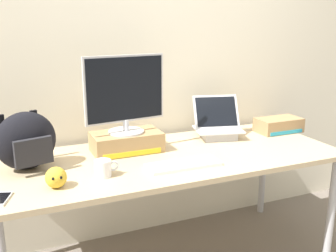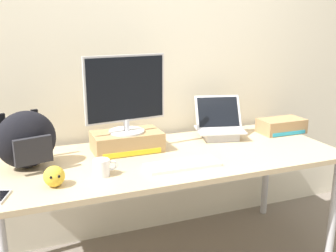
# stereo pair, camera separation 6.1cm
# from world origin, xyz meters

# --- Properties ---
(back_wall) EXTENTS (7.00, 0.10, 2.60)m
(back_wall) POSITION_xyz_m (0.00, 0.52, 1.30)
(back_wall) COLOR silver
(back_wall) RESTS_ON ground
(desk) EXTENTS (2.06, 0.84, 0.73)m
(desk) POSITION_xyz_m (0.00, 0.00, 0.67)
(desk) COLOR tan
(desk) RESTS_ON ground
(toner_box_yellow) EXTENTS (0.42, 0.24, 0.12)m
(toner_box_yellow) POSITION_xyz_m (-0.20, 0.17, 0.79)
(toner_box_yellow) COLOR #A88456
(toner_box_yellow) RESTS_ON desk
(desktop_monitor) EXTENTS (0.50, 0.22, 0.47)m
(desktop_monitor) POSITION_xyz_m (-0.20, 0.17, 1.09)
(desktop_monitor) COLOR silver
(desktop_monitor) RESTS_ON toner_box_yellow
(open_laptop) EXTENTS (0.36, 0.31, 0.27)m
(open_laptop) POSITION_xyz_m (0.46, 0.21, 0.79)
(open_laptop) COLOR #ADADB2
(open_laptop) RESTS_ON desk
(external_keyboard) EXTENTS (0.41, 0.15, 0.02)m
(external_keyboard) POSITION_xyz_m (0.01, -0.20, 0.74)
(external_keyboard) COLOR white
(external_keyboard) RESTS_ON desk
(messenger_backpack) EXTENTS (0.36, 0.29, 0.31)m
(messenger_backpack) POSITION_xyz_m (-0.78, 0.09, 0.89)
(messenger_backpack) COLOR black
(messenger_backpack) RESTS_ON desk
(coffee_mug) EXTENTS (0.13, 0.09, 0.09)m
(coffee_mug) POSITION_xyz_m (-0.43, -0.17, 0.78)
(coffee_mug) COLOR silver
(coffee_mug) RESTS_ON desk
(plush_toy) EXTENTS (0.10, 0.10, 0.10)m
(plush_toy) POSITION_xyz_m (-0.67, -0.22, 0.79)
(plush_toy) COLOR gold
(plush_toy) RESTS_ON desk
(toner_box_cyan) EXTENTS (0.32, 0.18, 0.10)m
(toner_box_cyan) POSITION_xyz_m (0.93, 0.16, 0.78)
(toner_box_cyan) COLOR #9E7A51
(toner_box_cyan) RESTS_ON desk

